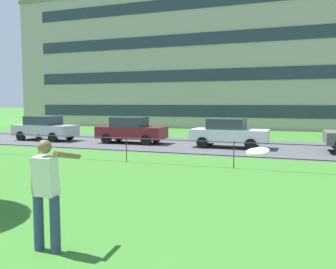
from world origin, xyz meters
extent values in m
cube|color=#4C4C51|center=(0.00, 19.73, 0.00)|extent=(80.00, 7.70, 0.01)
cylinder|color=#232328|center=(-6.48, 13.17, 0.50)|extent=(0.04, 0.04, 1.00)
cylinder|color=#232328|center=(-2.16, 13.17, 0.50)|extent=(0.04, 0.04, 1.00)
cylinder|color=#232328|center=(2.16, 13.17, 0.50)|extent=(0.04, 0.04, 1.00)
cylinder|color=#232328|center=(0.00, 13.17, 0.45)|extent=(38.88, 0.03, 0.03)
cylinder|color=#232328|center=(0.00, 13.17, 0.95)|extent=(38.88, 0.03, 0.03)
cylinder|color=navy|center=(0.44, 4.83, 0.45)|extent=(0.16, 0.16, 0.90)
cylinder|color=navy|center=(0.76, 4.83, 0.45)|extent=(0.16, 0.16, 0.90)
cube|color=silver|center=(0.60, 4.83, 1.22)|extent=(0.36, 0.28, 0.64)
sphere|color=brown|center=(0.60, 4.83, 1.68)|extent=(0.22, 0.22, 0.22)
cylinder|color=brown|center=(0.81, 5.13, 1.51)|extent=(0.10, 0.63, 0.22)
cylinder|color=brown|center=(0.38, 4.83, 1.22)|extent=(0.09, 0.09, 0.62)
cylinder|color=white|center=(3.87, 4.55, 1.79)|extent=(0.36, 0.36, 0.08)
cube|color=#B7BABF|center=(-10.77, 18.95, 0.64)|extent=(4.04, 1.79, 0.68)
cube|color=#2D3847|center=(-10.92, 18.95, 1.26)|extent=(1.94, 1.56, 0.56)
cylinder|color=black|center=(-9.51, 19.72, 0.30)|extent=(0.60, 0.21, 0.60)
cylinder|color=black|center=(-9.54, 18.11, 0.30)|extent=(0.60, 0.21, 0.60)
cylinder|color=black|center=(-11.99, 19.78, 0.30)|extent=(0.60, 0.21, 0.60)
cylinder|color=black|center=(-12.02, 18.17, 0.30)|extent=(0.60, 0.21, 0.60)
cube|color=maroon|center=(-4.89, 19.34, 0.64)|extent=(4.04, 1.81, 0.68)
cube|color=#2D3847|center=(-5.04, 19.34, 1.26)|extent=(1.94, 1.57, 0.56)
cylinder|color=black|center=(-3.68, 20.18, 0.30)|extent=(0.61, 0.22, 0.60)
cylinder|color=black|center=(-3.63, 18.57, 0.30)|extent=(0.61, 0.22, 0.60)
cylinder|color=black|center=(-6.16, 20.11, 0.30)|extent=(0.61, 0.22, 0.60)
cylinder|color=black|center=(-6.11, 18.50, 0.30)|extent=(0.61, 0.22, 0.60)
cube|color=silver|center=(0.91, 19.16, 0.64)|extent=(4.04, 1.80, 0.68)
cube|color=#2D3847|center=(0.76, 19.16, 1.26)|extent=(1.94, 1.57, 0.56)
cylinder|color=black|center=(2.17, 19.94, 0.30)|extent=(0.60, 0.21, 0.60)
cylinder|color=black|center=(2.13, 18.32, 0.30)|extent=(0.60, 0.21, 0.60)
cylinder|color=black|center=(-0.31, 20.00, 0.30)|extent=(0.60, 0.21, 0.60)
cylinder|color=black|center=(-0.35, 18.38, 0.30)|extent=(0.60, 0.21, 0.60)
cube|color=#ADA393|center=(-6.14, 39.22, 6.53)|extent=(36.67, 13.66, 13.06)
cube|color=gray|center=(-6.14, 39.22, 13.26)|extent=(36.91, 13.90, 0.40)
cube|color=#283342|center=(-6.14, 32.36, 1.63)|extent=(30.80, 0.06, 1.10)
cube|color=#283342|center=(-6.14, 32.36, 4.90)|extent=(30.80, 0.06, 1.10)
cube|color=#283342|center=(-6.14, 32.36, 8.16)|extent=(30.80, 0.06, 1.10)
cube|color=#283342|center=(-6.14, 32.36, 11.43)|extent=(30.80, 0.06, 1.10)
camera|label=1|loc=(4.30, 0.29, 2.35)|focal=38.34mm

